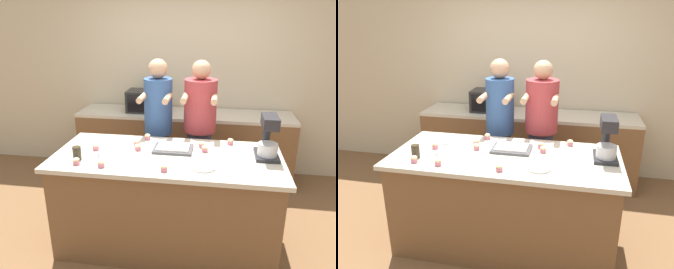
% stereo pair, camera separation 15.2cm
% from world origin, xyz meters
% --- Properties ---
extents(ground_plane, '(16.00, 16.00, 0.00)m').
position_xyz_m(ground_plane, '(0.00, 0.00, 0.00)').
color(ground_plane, brown).
extents(back_wall, '(10.00, 0.06, 2.70)m').
position_xyz_m(back_wall, '(0.00, 1.80, 1.35)').
color(back_wall, beige).
rests_on(back_wall, ground_plane).
extents(island_counter, '(2.05, 0.93, 0.93)m').
position_xyz_m(island_counter, '(0.00, 0.00, 0.47)').
color(island_counter, brown).
rests_on(island_counter, ground_plane).
extents(back_counter, '(2.80, 0.60, 0.92)m').
position_xyz_m(back_counter, '(0.00, 1.45, 0.46)').
color(back_counter, brown).
rests_on(back_counter, ground_plane).
extents(person_left, '(0.33, 0.50, 1.70)m').
position_xyz_m(person_left, '(-0.22, 0.75, 0.90)').
color(person_left, brown).
rests_on(person_left, ground_plane).
extents(person_right, '(0.36, 0.52, 1.69)m').
position_xyz_m(person_right, '(0.24, 0.75, 0.89)').
color(person_right, '#33384C').
rests_on(person_right, ground_plane).
extents(stand_mixer, '(0.20, 0.30, 0.38)m').
position_xyz_m(stand_mixer, '(0.88, 0.10, 1.10)').
color(stand_mixer, '#232328').
rests_on(stand_mixer, island_counter).
extents(mixing_bowl, '(0.24, 0.24, 0.13)m').
position_xyz_m(mixing_bowl, '(-0.51, -0.05, 1.00)').
color(mixing_bowl, '#BCBCC1').
rests_on(mixing_bowl, island_counter).
extents(baking_tray, '(0.36, 0.27, 0.04)m').
position_xyz_m(baking_tray, '(0.04, 0.13, 0.95)').
color(baking_tray, '#4C4C51').
rests_on(baking_tray, island_counter).
extents(microwave_oven, '(0.48, 0.34, 0.28)m').
position_xyz_m(microwave_oven, '(-0.52, 1.45, 1.07)').
color(microwave_oven, black).
rests_on(microwave_oven, back_counter).
extents(drinking_glass, '(0.07, 0.07, 0.12)m').
position_xyz_m(drinking_glass, '(-0.76, -0.22, 0.99)').
color(drinking_glass, '#332D1E').
rests_on(drinking_glass, island_counter).
extents(small_plate, '(0.21, 0.21, 0.02)m').
position_xyz_m(small_plate, '(0.33, -0.22, 0.94)').
color(small_plate, white).
rests_on(small_plate, island_counter).
extents(cupcake_0, '(0.06, 0.06, 0.06)m').
position_xyz_m(cupcake_0, '(0.03, -0.33, 0.96)').
color(cupcake_0, '#D17084').
rests_on(cupcake_0, island_counter).
extents(cupcake_1, '(0.06, 0.06, 0.06)m').
position_xyz_m(cupcake_1, '(0.57, 0.36, 0.96)').
color(cupcake_1, '#D17084').
rests_on(cupcake_1, island_counter).
extents(cupcake_2, '(0.06, 0.06, 0.06)m').
position_xyz_m(cupcake_2, '(-0.29, 0.07, 0.96)').
color(cupcake_2, '#D17084').
rests_on(cupcake_2, island_counter).
extents(cupcake_3, '(0.06, 0.06, 0.06)m').
position_xyz_m(cupcake_3, '(-0.33, 0.18, 0.96)').
color(cupcake_3, '#D17084').
rests_on(cupcake_3, island_counter).
extents(cupcake_4, '(0.06, 0.06, 0.06)m').
position_xyz_m(cupcake_4, '(-0.68, 0.02, 0.96)').
color(cupcake_4, '#D17084').
rests_on(cupcake_4, island_counter).
extents(cupcake_5, '(0.06, 0.06, 0.06)m').
position_xyz_m(cupcake_5, '(-0.50, -0.34, 0.96)').
color(cupcake_5, '#D17084').
rests_on(cupcake_5, island_counter).
extents(cupcake_6, '(0.06, 0.06, 0.06)m').
position_xyz_m(cupcake_6, '(0.33, 0.13, 0.96)').
color(cupcake_6, '#D17084').
rests_on(cupcake_6, island_counter).
extents(cupcake_7, '(0.06, 0.06, 0.06)m').
position_xyz_m(cupcake_7, '(-0.26, 0.37, 0.96)').
color(cupcake_7, '#D17084').
rests_on(cupcake_7, island_counter).
extents(cupcake_8, '(0.06, 0.06, 0.06)m').
position_xyz_m(cupcake_8, '(-0.72, -0.32, 0.96)').
color(cupcake_8, '#D17084').
rests_on(cupcake_8, island_counter).
extents(cupcake_9, '(0.06, 0.06, 0.06)m').
position_xyz_m(cupcake_9, '(0.30, 0.23, 0.96)').
color(cupcake_9, '#D17084').
rests_on(cupcake_9, island_counter).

